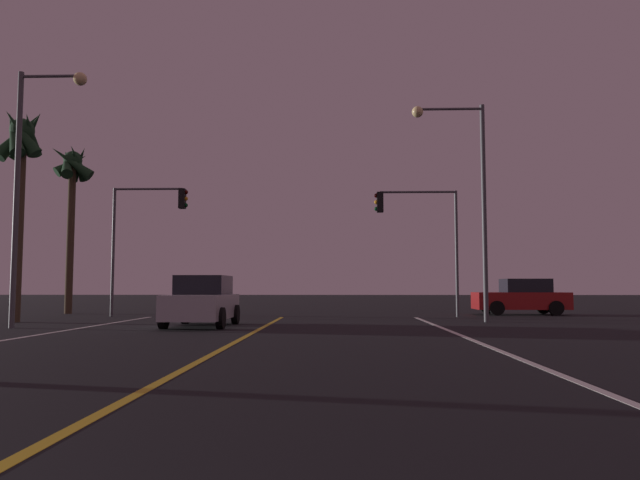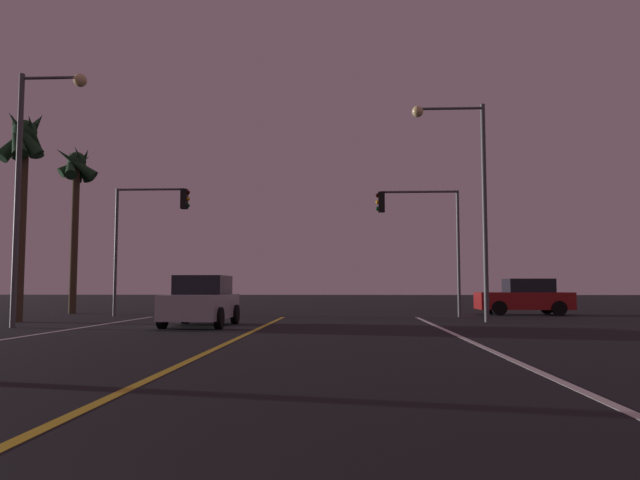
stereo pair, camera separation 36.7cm
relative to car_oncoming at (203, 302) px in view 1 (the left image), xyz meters
name	(u,v)px [view 1 (the left image)]	position (x,y,z in m)	size (l,w,h in m)	color
lane_edge_right	(532,364)	(7.91, -9.71, -0.82)	(0.16, 31.53, 0.01)	silver
lane_center_divider	(197,362)	(2.12, -9.71, -0.82)	(0.16, 31.53, 0.01)	gold
car_oncoming	(203,302)	(0.00, 0.00, 0.00)	(2.02, 4.30, 1.70)	black
car_crossing_side	(522,297)	(13.28, 8.87, 0.00)	(4.30, 2.02, 1.70)	black
traffic_light_near_right	(417,222)	(8.07, 6.55, 3.35)	(3.69, 0.36, 5.59)	#4C4C51
traffic_light_near_left	(148,221)	(-4.00, 6.55, 3.47)	(3.43, 0.36, 5.79)	#4C4C51
street_lamp_left_mid	(33,164)	(-5.40, -1.12, 4.48)	(2.29, 0.44, 8.40)	#4C4C51
street_lamp_right_far	(467,182)	(9.49, 2.74, 4.48)	(2.79, 0.44, 8.32)	#4C4C51
palm_tree_left_mid	(21,151)	(-7.49, 2.02, 5.64)	(1.95, 2.07, 8.24)	#473826
palm_tree_left_far	(72,177)	(-8.73, 9.20, 5.96)	(2.27, 2.17, 8.46)	#473826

